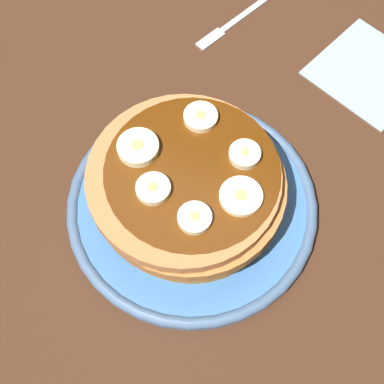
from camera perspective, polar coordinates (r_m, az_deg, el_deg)
ground_plane at (r=54.96cm, az=0.00°, el=-2.53°), size 140.00×140.00×3.00cm
plate at (r=52.67cm, az=0.00°, el=-1.41°), size 23.56×23.56×1.89cm
pancake_stack at (r=49.25cm, az=-0.36°, el=0.44°), size 17.31×17.20×6.37cm
banana_slice_0 at (r=44.30cm, az=0.27°, el=-2.70°), size 2.79×2.79×0.84cm
banana_slice_1 at (r=47.15cm, az=5.40°, el=3.82°), size 2.71×2.71×0.92cm
banana_slice_2 at (r=49.02cm, az=0.89°, el=7.64°), size 3.02×3.02×0.86cm
banana_slice_3 at (r=45.51cm, az=-3.98°, el=0.30°), size 2.89×2.89×0.87cm
banana_slice_4 at (r=47.46cm, az=-5.53°, el=4.51°), size 3.58×3.58×1.00cm
banana_slice_5 at (r=45.36cm, az=5.02°, el=-0.47°), size 3.58×3.58×0.71cm
napkin at (r=65.28cm, az=17.70°, el=11.63°), size 14.19×14.19×0.30cm
fork at (r=67.27cm, az=4.41°, el=17.06°), size 12.32×6.06×0.50cm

